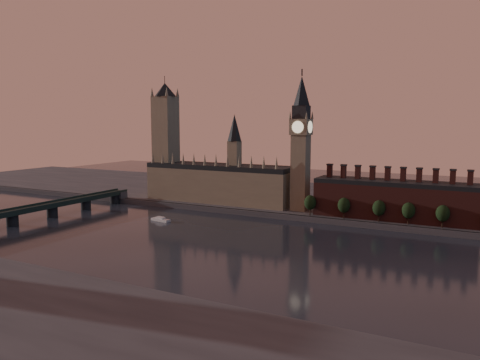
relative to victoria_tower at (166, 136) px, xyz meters
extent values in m
plane|color=black|center=(120.00, -115.00, -59.09)|extent=(900.00, 900.00, 0.00)
cube|color=#4C4C51|center=(120.00, -25.00, -57.09)|extent=(900.00, 4.00, 4.00)
cube|color=#4C4C51|center=(120.00, 65.00, -57.09)|extent=(900.00, 180.00, 4.00)
cube|color=#7F735A|center=(55.00, 0.00, -41.09)|extent=(130.00, 30.00, 28.00)
cube|color=black|center=(55.00, 0.00, -25.09)|extent=(130.00, 30.00, 4.00)
cube|color=#7F735A|center=(70.00, 0.00, -15.09)|extent=(9.00, 9.00, 24.00)
cone|color=black|center=(70.00, 0.00, 7.91)|extent=(12.00, 12.00, 22.00)
cone|color=#7F735A|center=(-4.00, -14.00, -18.09)|extent=(2.60, 2.60, 10.00)
cone|color=#7F735A|center=(6.73, -14.00, -18.09)|extent=(2.60, 2.60, 10.00)
cone|color=#7F735A|center=(17.45, -14.00, -18.09)|extent=(2.60, 2.60, 10.00)
cone|color=#7F735A|center=(28.18, -14.00, -18.09)|extent=(2.60, 2.60, 10.00)
cone|color=#7F735A|center=(38.91, -14.00, -18.09)|extent=(2.60, 2.60, 10.00)
cone|color=#7F735A|center=(49.64, -14.00, -18.09)|extent=(2.60, 2.60, 10.00)
cone|color=#7F735A|center=(60.36, -14.00, -18.09)|extent=(2.60, 2.60, 10.00)
cone|color=#7F735A|center=(71.09, -14.00, -18.09)|extent=(2.60, 2.60, 10.00)
cone|color=#7F735A|center=(81.82, -14.00, -18.09)|extent=(2.60, 2.60, 10.00)
cone|color=#7F735A|center=(92.55, -14.00, -18.09)|extent=(2.60, 2.60, 10.00)
cone|color=#7F735A|center=(103.27, -14.00, -18.09)|extent=(2.60, 2.60, 10.00)
cone|color=#7F735A|center=(114.00, -14.00, -18.09)|extent=(2.60, 2.60, 10.00)
cube|color=#7F735A|center=(0.00, 0.00, -10.09)|extent=(18.00, 18.00, 90.00)
cone|color=black|center=(0.00, 0.00, 40.91)|extent=(24.00, 24.00, 12.00)
cylinder|color=#232326|center=(0.00, 0.00, 46.91)|extent=(0.50, 0.50, 12.00)
cone|color=#7F735A|center=(-8.00, -8.00, 38.91)|extent=(3.00, 3.00, 8.00)
cone|color=#7F735A|center=(8.00, -8.00, 38.91)|extent=(3.00, 3.00, 8.00)
cone|color=#7F735A|center=(-8.00, 8.00, 38.91)|extent=(3.00, 3.00, 8.00)
cone|color=#7F735A|center=(8.00, 8.00, 38.91)|extent=(3.00, 3.00, 8.00)
cube|color=#7F735A|center=(130.00, -5.00, -26.09)|extent=(12.00, 12.00, 58.00)
cube|color=#7F735A|center=(130.00, -5.00, 8.91)|extent=(14.00, 14.00, 12.00)
cube|color=#232326|center=(130.00, -5.00, 19.91)|extent=(11.00, 11.00, 10.00)
cone|color=black|center=(130.00, -5.00, 35.91)|extent=(13.00, 13.00, 22.00)
cylinder|color=#232326|center=(130.00, -5.00, 49.41)|extent=(1.00, 1.00, 5.00)
cylinder|color=beige|center=(130.00, -12.20, 8.91)|extent=(9.00, 0.50, 9.00)
cylinder|color=beige|center=(130.00, 2.20, 8.91)|extent=(9.00, 0.50, 9.00)
cylinder|color=beige|center=(122.80, -5.00, 8.91)|extent=(0.50, 9.00, 9.00)
cylinder|color=beige|center=(137.20, -5.00, 8.91)|extent=(0.50, 9.00, 9.00)
cone|color=#7F735A|center=(123.50, -11.50, 17.91)|extent=(2.00, 2.00, 6.00)
cone|color=#7F735A|center=(136.50, -11.50, 17.91)|extent=(2.00, 2.00, 6.00)
cone|color=#7F735A|center=(123.50, 1.50, 17.91)|extent=(2.00, 2.00, 6.00)
cone|color=#7F735A|center=(136.50, 1.50, 17.91)|extent=(2.00, 2.00, 6.00)
cube|color=#562520|center=(200.00, -5.00, -43.09)|extent=(110.00, 25.00, 24.00)
cube|color=black|center=(200.00, -5.00, -29.59)|extent=(110.00, 25.00, 3.00)
cube|color=#562520|center=(153.00, -5.00, -23.59)|extent=(3.50, 3.50, 9.00)
cube|color=#232326|center=(153.00, -5.00, -18.59)|extent=(4.20, 4.20, 1.00)
cube|color=#562520|center=(163.44, -5.00, -23.59)|extent=(3.50, 3.50, 9.00)
cube|color=#232326|center=(163.44, -5.00, -18.59)|extent=(4.20, 4.20, 1.00)
cube|color=#562520|center=(173.89, -5.00, -23.59)|extent=(3.50, 3.50, 9.00)
cube|color=#232326|center=(173.89, -5.00, -18.59)|extent=(4.20, 4.20, 1.00)
cube|color=#562520|center=(184.33, -5.00, -23.59)|extent=(3.50, 3.50, 9.00)
cube|color=#232326|center=(184.33, -5.00, -18.59)|extent=(4.20, 4.20, 1.00)
cube|color=#562520|center=(194.78, -5.00, -23.59)|extent=(3.50, 3.50, 9.00)
cube|color=#232326|center=(194.78, -5.00, -18.59)|extent=(4.20, 4.20, 1.00)
cube|color=#562520|center=(205.22, -5.00, -23.59)|extent=(3.50, 3.50, 9.00)
cube|color=#232326|center=(205.22, -5.00, -18.59)|extent=(4.20, 4.20, 1.00)
cube|color=#562520|center=(215.67, -5.00, -23.59)|extent=(3.50, 3.50, 9.00)
cube|color=#232326|center=(215.67, -5.00, -18.59)|extent=(4.20, 4.20, 1.00)
cube|color=#562520|center=(226.11, -5.00, -23.59)|extent=(3.50, 3.50, 9.00)
cube|color=#232326|center=(226.11, -5.00, -18.59)|extent=(4.20, 4.20, 1.00)
cube|color=#562520|center=(236.56, -5.00, -23.59)|extent=(3.50, 3.50, 9.00)
cube|color=#232326|center=(236.56, -5.00, -18.59)|extent=(4.20, 4.20, 1.00)
cube|color=#562520|center=(247.00, -5.00, -23.59)|extent=(3.50, 3.50, 9.00)
cube|color=#232326|center=(247.00, -5.00, -18.59)|extent=(4.20, 4.20, 1.00)
cylinder|color=black|center=(143.62, -20.56, -52.09)|extent=(0.80, 0.80, 6.00)
ellipsoid|color=black|center=(143.62, -20.56, -45.59)|extent=(8.60, 8.60, 10.75)
cylinder|color=black|center=(168.39, -20.09, -52.09)|extent=(0.80, 0.80, 6.00)
ellipsoid|color=black|center=(168.39, -20.09, -45.59)|extent=(8.60, 8.60, 10.75)
cylinder|color=black|center=(192.49, -19.74, -52.09)|extent=(0.80, 0.80, 6.00)
ellipsoid|color=black|center=(192.49, -19.74, -45.59)|extent=(8.60, 8.60, 10.75)
cylinder|color=black|center=(211.65, -19.62, -52.09)|extent=(0.80, 0.80, 6.00)
ellipsoid|color=black|center=(211.65, -19.62, -45.59)|extent=(8.60, 8.60, 10.75)
cylinder|color=black|center=(232.64, -19.78, -52.09)|extent=(0.80, 0.80, 6.00)
ellipsoid|color=black|center=(232.64, -19.78, -45.59)|extent=(8.60, 8.60, 10.75)
cube|color=#1C2B26|center=(-35.00, -120.00, -50.09)|extent=(12.00, 200.00, 2.50)
cube|color=#1C2B26|center=(-40.50, -120.00, -48.19)|extent=(1.00, 200.00, 1.30)
cube|color=#1C2B26|center=(-29.50, -120.00, -48.19)|extent=(1.00, 200.00, 1.30)
cube|color=#4C4C51|center=(-35.00, -25.00, -52.09)|extent=(14.00, 8.00, 6.00)
cylinder|color=#232326|center=(-35.00, -132.00, -55.21)|extent=(8.00, 8.00, 7.75)
cylinder|color=#232326|center=(-35.00, -98.00, -55.21)|extent=(8.00, 8.00, 7.75)
cylinder|color=#232326|center=(-35.00, -64.00, -55.21)|extent=(8.00, 8.00, 7.75)
cylinder|color=#232326|center=(-35.00, -30.00, -55.21)|extent=(8.00, 8.00, 7.75)
cube|color=silver|center=(47.70, -72.46, -58.19)|extent=(16.15, 6.52, 1.79)
cube|color=silver|center=(47.70, -72.46, -56.62)|extent=(7.11, 4.22, 1.35)
camera|label=1|loc=(253.53, -341.84, 13.05)|focal=35.00mm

